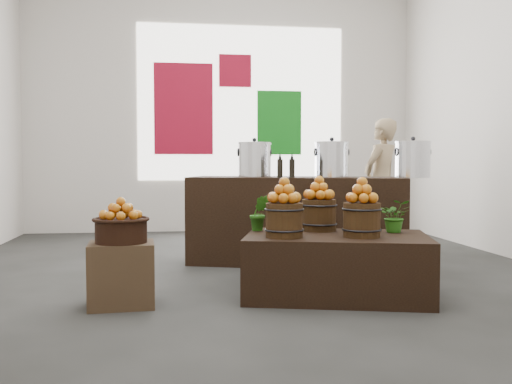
{
  "coord_description": "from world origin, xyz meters",
  "views": [
    {
      "loc": [
        -0.7,
        -5.44,
        1.08
      ],
      "look_at": [
        -0.01,
        -0.4,
        0.81
      ],
      "focal_mm": 40.0,
      "sensor_mm": 36.0,
      "label": 1
    }
  ],
  "objects": [
    {
      "name": "ground",
      "position": [
        0.0,
        0.0,
        0.0
      ],
      "size": [
        7.0,
        7.0,
        0.0
      ],
      "primitive_type": "plane",
      "color": "#333431",
      "rests_on": "ground"
    },
    {
      "name": "back_wall",
      "position": [
        0.0,
        3.5,
        2.0
      ],
      "size": [
        6.0,
        0.04,
        4.0
      ],
      "primitive_type": "cube",
      "color": "silver",
      "rests_on": "ground"
    },
    {
      "name": "back_opening",
      "position": [
        0.3,
        3.48,
        2.0
      ],
      "size": [
        3.2,
        0.02,
        2.4
      ],
      "primitive_type": "cube",
      "color": "white",
      "rests_on": "back_wall"
    },
    {
      "name": "deco_red_left",
      "position": [
        -0.6,
        3.47,
        1.9
      ],
      "size": [
        0.9,
        0.04,
        1.4
      ],
      "primitive_type": "cube",
      "color": "maroon",
      "rests_on": "back_wall"
    },
    {
      "name": "deco_green_right",
      "position": [
        0.9,
        3.47,
        1.7
      ],
      "size": [
        0.7,
        0.04,
        1.0
      ],
      "primitive_type": "cube",
      "color": "#117117",
      "rests_on": "back_wall"
    },
    {
      "name": "deco_red_upper",
      "position": [
        0.2,
        3.47,
        2.5
      ],
      "size": [
        0.5,
        0.04,
        0.5
      ],
      "primitive_type": "cube",
      "color": "maroon",
      "rests_on": "back_wall"
    },
    {
      "name": "crate",
      "position": [
        -1.12,
        -1.11,
        0.24
      ],
      "size": [
        0.5,
        0.42,
        0.48
      ],
      "primitive_type": "cube",
      "rotation": [
        0.0,
        0.0,
        0.06
      ],
      "color": "#4E3624",
      "rests_on": "ground"
    },
    {
      "name": "wicker_basket",
      "position": [
        -1.12,
        -1.11,
        0.57
      ],
      "size": [
        0.38,
        0.38,
        0.17
      ],
      "primitive_type": "cylinder",
      "color": "black",
      "rests_on": "crate"
    },
    {
      "name": "apples_in_basket",
      "position": [
        -1.12,
        -1.11,
        0.73
      ],
      "size": [
        0.3,
        0.3,
        0.16
      ],
      "primitive_type": null,
      "color": "#8D1504",
      "rests_on": "wicker_basket"
    },
    {
      "name": "display_table",
      "position": [
        0.56,
        -1.03,
        0.25
      ],
      "size": [
        1.61,
        1.22,
        0.5
      ],
      "primitive_type": "cube",
      "rotation": [
        0.0,
        0.0,
        -0.25
      ],
      "color": "black",
      "rests_on": "ground"
    },
    {
      "name": "apple_bucket_front_left",
      "position": [
        0.11,
        -1.12,
        0.63
      ],
      "size": [
        0.29,
        0.29,
        0.27
      ],
      "primitive_type": "cylinder",
      "color": "#38240F",
      "rests_on": "display_table"
    },
    {
      "name": "apples_in_bucket_front_left",
      "position": [
        0.11,
        -1.12,
        0.86
      ],
      "size": [
        0.22,
        0.22,
        0.19
      ],
      "primitive_type": null,
      "color": "#8D1504",
      "rests_on": "apple_bucket_front_left"
    },
    {
      "name": "apple_bucket_front_right",
      "position": [
        0.71,
        -1.19,
        0.63
      ],
      "size": [
        0.29,
        0.29,
        0.27
      ],
      "primitive_type": "cylinder",
      "color": "#38240F",
      "rests_on": "display_table"
    },
    {
      "name": "apples_in_bucket_front_right",
      "position": [
        0.71,
        -1.19,
        0.86
      ],
      "size": [
        0.22,
        0.22,
        0.19
      ],
      "primitive_type": null,
      "color": "#8D1504",
      "rests_on": "apple_bucket_front_right"
    },
    {
      "name": "apple_bucket_rear",
      "position": [
        0.49,
        -0.74,
        0.63
      ],
      "size": [
        0.29,
        0.29,
        0.27
      ],
      "primitive_type": "cylinder",
      "color": "#38240F",
      "rests_on": "display_table"
    },
    {
      "name": "apples_in_bucket_rear",
      "position": [
        0.49,
        -0.74,
        0.86
      ],
      "size": [
        0.22,
        0.22,
        0.19
      ],
      "primitive_type": null,
      "color": "#8D1504",
      "rests_on": "apple_bucket_rear"
    },
    {
      "name": "herb_garnish_right",
      "position": [
        1.08,
        -0.95,
        0.63
      ],
      "size": [
        0.29,
        0.27,
        0.27
      ],
      "primitive_type": "imported",
      "rotation": [
        0.0,
        0.0,
        -0.25
      ],
      "color": "#215D13",
      "rests_on": "display_table"
    },
    {
      "name": "herb_garnish_left",
      "position": [
        -0.02,
        -0.68,
        0.65
      ],
      "size": [
        0.18,
        0.15,
        0.3
      ],
      "primitive_type": "imported",
      "rotation": [
        0.0,
        0.0,
        -0.13
      ],
      "color": "#215D13",
      "rests_on": "display_table"
    },
    {
      "name": "counter",
      "position": [
        0.55,
        0.46,
        0.46
      ],
      "size": [
        2.37,
        1.39,
        0.92
      ],
      "primitive_type": "cube",
      "rotation": [
        0.0,
        0.0,
        -0.32
      ],
      "color": "black",
      "rests_on": "ground"
    },
    {
      "name": "stock_pot_left",
      "position": [
        0.12,
        0.6,
        1.1
      ],
      "size": [
        0.35,
        0.35,
        0.35
      ],
      "primitive_type": "cylinder",
      "color": "silver",
      "rests_on": "counter"
    },
    {
      "name": "stock_pot_center",
      "position": [
        0.89,
        0.35,
        1.1
      ],
      "size": [
        0.35,
        0.35,
        0.35
      ],
      "primitive_type": "cylinder",
      "color": "silver",
      "rests_on": "counter"
    },
    {
      "name": "stock_pot_right",
      "position": [
        1.67,
        0.09,
        1.1
      ],
      "size": [
        0.35,
        0.35,
        0.35
      ],
      "primitive_type": "cylinder",
      "color": "silver",
      "rests_on": "counter"
    },
    {
      "name": "oil_cruets",
      "position": [
        0.48,
        0.24,
        1.05
      ],
      "size": [
        0.17,
        0.11,
        0.26
      ],
      "primitive_type": null,
      "rotation": [
        0.0,
        0.0,
        -0.32
      ],
      "color": "black",
      "rests_on": "counter"
    },
    {
      "name": "shopper",
      "position": [
        1.89,
        1.59,
        0.82
      ],
      "size": [
        0.71,
        0.68,
        1.64
      ],
      "primitive_type": "imported",
      "rotation": [
        0.0,
        0.0,
        3.83
      ],
      "color": "#9A815E",
      "rests_on": "ground"
    }
  ]
}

